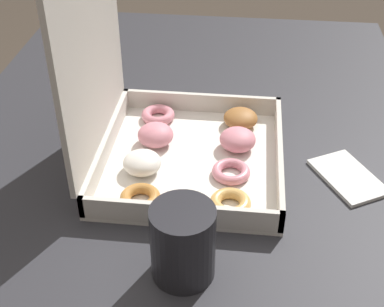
{
  "coord_description": "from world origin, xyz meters",
  "views": [
    {
      "loc": [
        -0.66,
        -0.09,
        1.28
      ],
      "look_at": [
        0.03,
        -0.02,
        0.78
      ],
      "focal_mm": 50.0,
      "sensor_mm": 36.0,
      "label": 1
    }
  ],
  "objects": [
    {
      "name": "donut_box",
      "position": [
        0.03,
        0.03,
        0.82
      ],
      "size": [
        0.31,
        0.29,
        0.32
      ],
      "color": "silver",
      "rests_on": "dining_table"
    },
    {
      "name": "dining_table",
      "position": [
        0.0,
        0.0,
        0.66
      ],
      "size": [
        1.28,
        0.82,
        0.76
      ],
      "color": "#2D2D33",
      "rests_on": "ground_plane"
    },
    {
      "name": "paper_napkin",
      "position": [
        0.01,
        -0.26,
        0.76
      ],
      "size": [
        0.14,
        0.12,
        0.01
      ],
      "color": "white",
      "rests_on": "dining_table"
    },
    {
      "name": "coffee_mug",
      "position": [
        -0.2,
        -0.03,
        0.81
      ],
      "size": [
        0.08,
        0.08,
        0.1
      ],
      "color": "#232328",
      "rests_on": "dining_table"
    }
  ]
}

